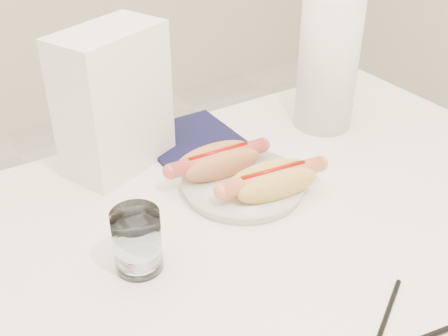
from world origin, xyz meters
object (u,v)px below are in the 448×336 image
table (251,278)px  water_glass (137,241)px  plate (243,186)px  paper_towel_roll (328,64)px  hotdog_left (218,161)px  hotdog_right (273,181)px  napkin_box (114,101)px

table → water_glass: water_glass is taller
plate → water_glass: (-0.22, -0.08, 0.04)m
plate → paper_towel_roll: 0.31m
hotdog_left → water_glass: (-0.20, -0.12, 0.01)m
hotdog_left → water_glass: water_glass is taller
table → water_glass: bearing=162.2°
hotdog_left → paper_towel_roll: (0.28, 0.06, 0.09)m
table → hotdog_right: size_ratio=6.74×
plate → hotdog_right: hotdog_right is taller
table → plate: bearing=60.8°
napkin_box → hotdog_right: bearing=-79.5°
hotdog_left → hotdog_right: size_ratio=0.98×
table → water_glass: (-0.15, 0.05, 0.10)m
table → hotdog_left: bearing=73.6°
plate → hotdog_right: (0.02, -0.05, 0.03)m
table → hotdog_right: (0.09, 0.07, 0.10)m
paper_towel_roll → napkin_box: bearing=169.0°
plate → water_glass: size_ratio=2.14×
hotdog_right → plate: bearing=118.4°
plate → paper_towel_roll: bearing=22.2°
napkin_box → hotdog_left: bearing=-73.5°
hotdog_right → napkin_box: size_ratio=0.73×
hotdog_right → hotdog_left: bearing=119.5°
water_glass → plate: bearing=19.1°
plate → napkin_box: 0.26m
plate → water_glass: bearing=-160.9°
hotdog_left → hotdog_right: (0.04, -0.10, 0.00)m
table → napkin_box: size_ratio=4.92×
napkin_box → paper_towel_roll: (0.40, -0.08, 0.00)m
water_glass → hotdog_left: bearing=30.9°
water_glass → paper_towel_roll: bearing=20.8°
plate → hotdog_right: size_ratio=1.09×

